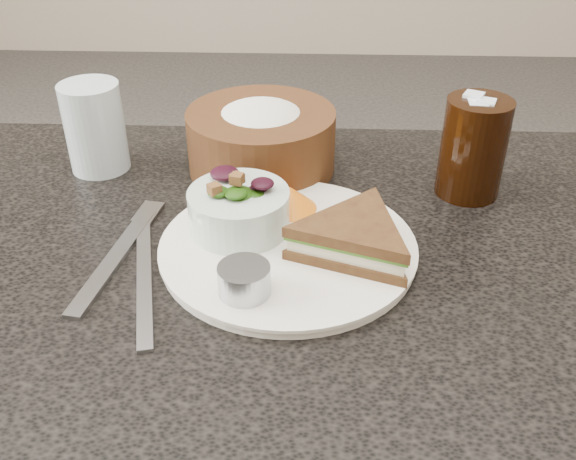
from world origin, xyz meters
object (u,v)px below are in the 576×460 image
(dressing_ramekin, at_px, (244,280))
(water_glass, at_px, (95,127))
(cola_glass, at_px, (474,144))
(sandwich, at_px, (355,238))
(bread_basket, at_px, (261,130))
(salad_bowl, at_px, (239,203))
(dinner_plate, at_px, (288,248))

(dressing_ramekin, distance_m, water_glass, 0.36)
(cola_glass, relative_size, water_glass, 1.15)
(dressing_ramekin, bearing_deg, sandwich, 32.36)
(bread_basket, bearing_deg, cola_glass, -11.75)
(salad_bowl, distance_m, bread_basket, 0.17)
(water_glass, bearing_deg, cola_glass, -5.74)
(salad_bowl, bearing_deg, cola_glass, 22.27)
(cola_glass, bearing_deg, dinner_plate, -147.25)
(dinner_plate, distance_m, water_glass, 0.33)
(salad_bowl, relative_size, water_glass, 0.96)
(bread_basket, distance_m, cola_glass, 0.27)
(dinner_plate, distance_m, salad_bowl, 0.07)
(salad_bowl, height_order, dressing_ramekin, salad_bowl)
(sandwich, distance_m, bread_basket, 0.24)
(sandwich, distance_m, cola_glass, 0.22)
(dressing_ramekin, relative_size, bread_basket, 0.27)
(bread_basket, xyz_separation_m, water_glass, (-0.22, -0.01, 0.00))
(dinner_plate, relative_size, sandwich, 1.80)
(bread_basket, relative_size, water_glass, 1.66)
(dinner_plate, xyz_separation_m, sandwich, (0.07, -0.02, 0.03))
(salad_bowl, height_order, bread_basket, bread_basket)
(sandwich, bearing_deg, bread_basket, 137.64)
(cola_glass, bearing_deg, dressing_ramekin, -138.76)
(salad_bowl, distance_m, dressing_ramekin, 0.12)
(bread_basket, bearing_deg, sandwich, -62.01)
(water_glass, bearing_deg, bread_basket, 1.69)
(sandwich, height_order, dressing_ramekin, sandwich)
(salad_bowl, relative_size, bread_basket, 0.58)
(dinner_plate, bearing_deg, bread_basket, 102.28)
(sandwich, relative_size, water_glass, 1.31)
(dinner_plate, relative_size, salad_bowl, 2.46)
(dinner_plate, relative_size, bread_basket, 1.42)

